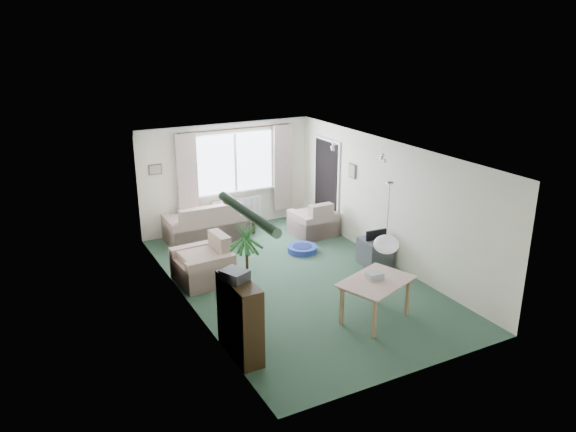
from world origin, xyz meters
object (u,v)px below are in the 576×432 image
bookshelf (240,318)px  pet_bed (302,249)px  sofa (205,221)px  armchair_corner (313,218)px  coffee_table (236,226)px  armchair_left (202,259)px  tv_cube (375,252)px  houseplant (247,261)px  dining_table (375,301)px

bookshelf → pet_bed: bookshelf is taller
sofa → armchair_corner: size_ratio=1.91×
sofa → coffee_table: 0.75m
coffee_table → sofa: bearing=180.0°
armchair_corner → pet_bed: armchair_corner is taller
armchair_left → pet_bed: (2.27, 0.38, -0.37)m
sofa → tv_cube: size_ratio=2.92×
coffee_table → bookshelf: 4.88m
houseplant → dining_table: size_ratio=1.32×
armchair_left → tv_cube: bearing=71.7°
armchair_corner → pet_bed: size_ratio=1.43×
tv_cube → pet_bed: size_ratio=0.94×
coffee_table → houseplant: houseplant is taller
bookshelf → houseplant: (0.79, 1.55, 0.12)m
sofa → dining_table: size_ratio=1.60×
armchair_corner → coffee_table: bearing=-31.2°
houseplant → pet_bed: bearing=36.7°
coffee_table → dining_table: bearing=-84.4°
armchair_left → pet_bed: armchair_left is taller
tv_cube → pet_bed: (-0.93, 1.22, -0.20)m
armchair_corner → houseplant: bearing=38.2°
bookshelf → armchair_left: bearing=81.5°
sofa → coffee_table: size_ratio=2.04×
coffee_table → pet_bed: 1.80m
sofa → coffee_table: (0.71, 0.00, -0.23)m
armchair_corner → tv_cube: 2.01m
bookshelf → pet_bed: size_ratio=1.88×
armchair_left → coffee_table: size_ratio=1.17×
armchair_left → bookshelf: 2.55m
bookshelf → pet_bed: bearing=47.2°
bookshelf → pet_bed: (2.61, 2.90, -0.51)m
bookshelf → dining_table: size_ratio=1.09×
houseplant → dining_table: (1.47, -1.61, -0.36)m
armchair_corner → armchair_left: size_ratio=0.92×
armchair_corner → pet_bed: bearing=45.8°
armchair_left → tv_cube: armchair_left is taller
dining_table → armchair_left: bearing=126.6°
pet_bed → sofa: bearing=133.0°
armchair_corner → armchair_left: bearing=19.3°
coffee_table → pet_bed: (0.79, -1.61, -0.12)m
armchair_corner → houseplant: 3.31m
armchair_corner → tv_cube: size_ratio=1.53×
armchair_left → dining_table: bearing=33.1°
armchair_left → armchair_corner: bearing=107.6°
armchair_corner → bookshelf: (-3.32, -3.68, 0.18)m
sofa → coffee_table: bearing=179.7°
armchair_left → tv_cube: (3.20, -0.84, -0.17)m
houseplant → pet_bed: (1.82, 1.35, -0.63)m
coffee_table → houseplant: size_ratio=0.59×
dining_table → pet_bed: dining_table is taller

